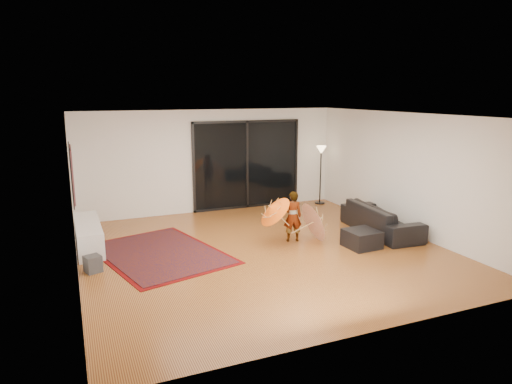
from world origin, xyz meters
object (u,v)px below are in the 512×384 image
sofa (381,219)px  media_console (88,235)px  child (293,216)px  ottoman (362,239)px

sofa → media_console: bearing=81.2°
media_console → child: size_ratio=1.76×
sofa → ottoman: bearing=129.0°
sofa → child: bearing=88.4°
sofa → ottoman: sofa is taller
sofa → ottoman: (-1.00, -0.69, -0.14)m
sofa → child: child is taller
media_console → child: 4.25m
media_console → sofa: 6.37m
media_console → ottoman: (5.20, -2.14, -0.09)m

